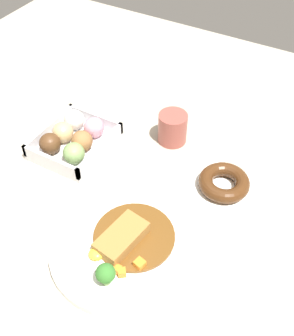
% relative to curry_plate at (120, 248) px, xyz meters
% --- Properties ---
extents(ground_plane, '(1.60, 1.60, 0.00)m').
position_rel_curry_plate_xyz_m(ground_plane, '(0.07, 0.06, -0.01)').
color(ground_plane, '#B2A893').
extents(curry_plate, '(0.26, 0.26, 0.07)m').
position_rel_curry_plate_xyz_m(curry_plate, '(0.00, 0.00, 0.00)').
color(curry_plate, white).
rests_on(curry_plate, ground_plane).
extents(donut_box, '(0.18, 0.15, 0.06)m').
position_rel_curry_plate_xyz_m(donut_box, '(0.19, 0.25, 0.01)').
color(donut_box, white).
rests_on(donut_box, ground_plane).
extents(chocolate_ring_donut, '(0.14, 0.14, 0.03)m').
position_rel_curry_plate_xyz_m(chocolate_ring_donut, '(0.24, -0.11, 0.00)').
color(chocolate_ring_donut, white).
rests_on(chocolate_ring_donut, ground_plane).
extents(coffee_mug, '(0.07, 0.07, 0.07)m').
position_rel_curry_plate_xyz_m(coffee_mug, '(0.33, 0.06, 0.02)').
color(coffee_mug, '#9E4C42').
rests_on(coffee_mug, ground_plane).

